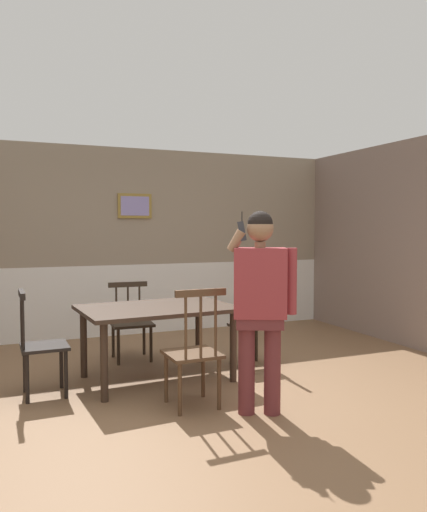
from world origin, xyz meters
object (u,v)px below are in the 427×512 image
(chair_near_window, at_px, (131,321))
(chair_opposite_corner, at_px, (194,351))
(chair_at_table_head, at_px, (253,323))
(dining_table, at_px, (157,315))
(chair_by_doorway, at_px, (40,345))
(person_figure, at_px, (261,297))

(chair_near_window, distance_m, chair_opposite_corner, 1.82)
(chair_near_window, relative_size, chair_at_table_head, 0.89)
(dining_table, distance_m, chair_opposite_corner, 0.92)
(chair_near_window, bearing_deg, chair_by_doorway, 44.75)
(dining_table, distance_m, chair_by_doorway, 1.16)
(dining_table, height_order, chair_by_doorway, chair_by_doorway)
(dining_table, distance_m, person_figure, 1.40)
(chair_near_window, bearing_deg, chair_opposite_corner, 96.45)
(chair_by_doorway, relative_size, chair_at_table_head, 0.97)
(chair_by_doorway, bearing_deg, dining_table, 92.83)
(dining_table, relative_size, chair_by_doorway, 1.61)
(dining_table, relative_size, chair_near_window, 1.77)
(chair_at_table_head, bearing_deg, chair_by_doorway, 94.78)
(person_figure, bearing_deg, dining_table, -42.69)
(chair_near_window, height_order, chair_by_doorway, chair_by_doorway)
(chair_by_doorway, xyz_separation_m, person_figure, (1.67, -1.18, 0.51))
(chair_near_window, height_order, chair_opposite_corner, chair_opposite_corner)
(chair_near_window, height_order, chair_at_table_head, chair_at_table_head)
(chair_by_doorway, distance_m, person_figure, 2.11)
(dining_table, xyz_separation_m, chair_opposite_corner, (0.06, -0.91, -0.17))
(dining_table, xyz_separation_m, chair_by_doorway, (-1.15, -0.08, -0.19))
(chair_by_doorway, distance_m, chair_opposite_corner, 1.46)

